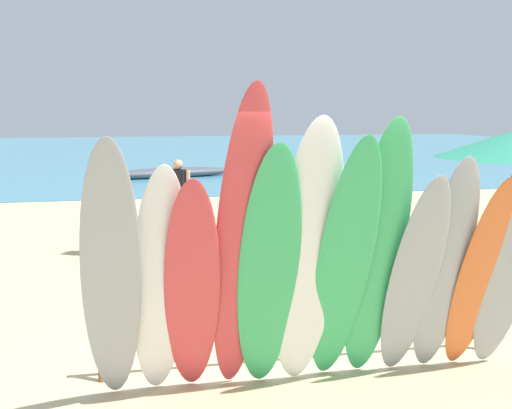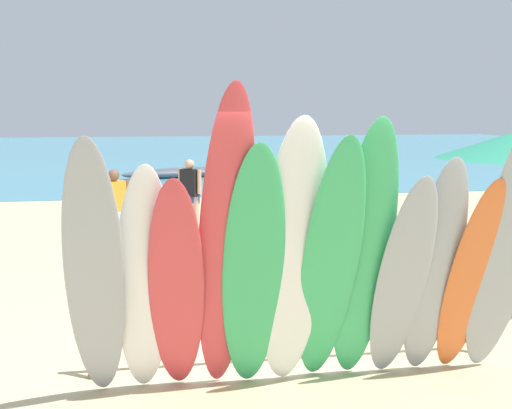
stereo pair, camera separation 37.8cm
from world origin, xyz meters
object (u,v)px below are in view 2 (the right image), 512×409
at_px(surfboard_white_1, 144,284).
at_px(beach_chair_red, 453,255).
at_px(surfboard_white_5, 292,259).
at_px(beachgoer_strolling, 190,190).
at_px(surfboard_rack, 294,315).
at_px(surfboard_orange_10, 471,279).
at_px(surfboard_red_3, 226,247).
at_px(beachgoer_midbeach, 114,206).
at_px(surfboard_grey_0, 95,277).
at_px(surfboard_green_6, 330,266).
at_px(surfboard_grey_9, 434,270).
at_px(surfboard_grey_8, 402,281).
at_px(surfboard_red_2, 176,289).
at_px(distant_boat, 189,173).
at_px(surfboard_green_7, 364,256).
at_px(beachgoer_photographing, 248,199).
at_px(surfboard_green_4, 253,272).
at_px(surfboard_grey_11, 510,242).

xyz_separation_m(surfboard_white_1, beach_chair_red, (4.40, 3.27, -0.63)).
height_order(surfboard_white_5, beachgoer_strolling, surfboard_white_5).
relative_size(surfboard_rack, surfboard_orange_10, 1.94).
xyz_separation_m(surfboard_red_3, beachgoer_midbeach, (-1.16, 6.22, -0.52)).
distance_m(surfboard_grey_0, surfboard_green_6, 1.98).
bearing_deg(surfboard_white_5, beachgoer_strolling, 92.84).
bearing_deg(surfboard_red_3, surfboard_grey_9, -0.22).
xyz_separation_m(surfboard_grey_8, beachgoer_midbeach, (-2.76, 6.14, -0.14)).
bearing_deg(beachgoer_midbeach, surfboard_grey_9, 93.69).
xyz_separation_m(surfboard_red_2, distant_boat, (1.39, 18.77, -0.83)).
distance_m(surfboard_green_7, beachgoer_midbeach, 6.62).
bearing_deg(surfboard_red_3, beachgoer_midbeach, 97.18).
distance_m(surfboard_grey_0, surfboard_grey_8, 2.68).
relative_size(surfboard_green_7, beachgoer_photographing, 1.49).
bearing_deg(surfboard_white_1, surfboard_grey_8, -4.85).
distance_m(surfboard_white_5, surfboard_green_7, 0.65).
bearing_deg(surfboard_red_3, surfboard_green_6, -2.73).
height_order(surfboard_white_5, beach_chair_red, surfboard_white_5).
height_order(surfboard_rack, surfboard_red_2, surfboard_red_2).
bearing_deg(beachgoer_midbeach, beachgoer_photographing, 138.87).
distance_m(surfboard_white_5, surfboard_orange_10, 1.71).
xyz_separation_m(surfboard_rack, surfboard_grey_8, (0.84, -0.66, 0.48)).
bearing_deg(surfboard_red_3, surfboard_grey_0, 178.45).
bearing_deg(surfboard_grey_9, surfboard_red_2, -178.03).
relative_size(beachgoer_midbeach, beachgoer_photographing, 0.84).
height_order(surfboard_white_1, surfboard_red_2, surfboard_white_1).
bearing_deg(surfboard_white_5, surfboard_green_7, 3.55).
xyz_separation_m(surfboard_white_1, surfboard_white_5, (1.26, -0.09, 0.19)).
xyz_separation_m(surfboard_white_1, beachgoer_midbeach, (-0.48, 6.10, -0.21)).
bearing_deg(beachgoer_photographing, beach_chair_red, -82.33).
bearing_deg(beachgoer_strolling, surfboard_green_6, -46.22).
bearing_deg(surfboard_red_2, surfboard_white_1, 177.09).
height_order(surfboard_green_4, beachgoer_strolling, surfboard_green_4).
distance_m(surfboard_white_5, surfboard_grey_8, 1.05).
height_order(surfboard_grey_8, beachgoer_strolling, surfboard_grey_8).
relative_size(surfboard_rack, surfboard_red_3, 1.39).
relative_size(surfboard_grey_0, surfboard_grey_8, 1.19).
height_order(surfboard_rack, beachgoer_midbeach, beachgoer_midbeach).
height_order(surfboard_orange_10, beachgoer_midbeach, surfboard_orange_10).
bearing_deg(surfboard_green_6, surfboard_grey_11, -3.14).
distance_m(surfboard_grey_8, beach_chair_red, 3.98).
bearing_deg(surfboard_red_2, surfboard_green_6, 1.41).
xyz_separation_m(surfboard_red_3, surfboard_green_6, (0.91, 0.01, -0.20)).
relative_size(surfboard_red_2, distant_boat, 0.44).
height_order(surfboard_green_7, surfboard_grey_8, surfboard_green_7).
distance_m(surfboard_orange_10, beachgoer_photographing, 5.54).
bearing_deg(surfboard_red_2, surfboard_grey_8, 4.13).
distance_m(surfboard_rack, surfboard_grey_8, 1.17).
xyz_separation_m(surfboard_orange_10, beachgoer_photographing, (-1.21, 5.40, 0.03)).
bearing_deg(surfboard_grey_8, beachgoer_photographing, 92.07).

